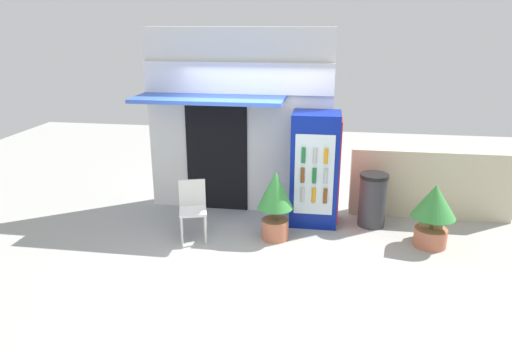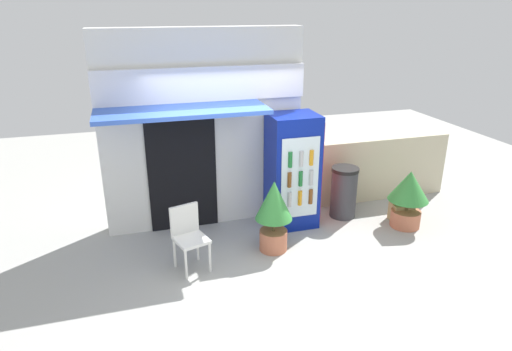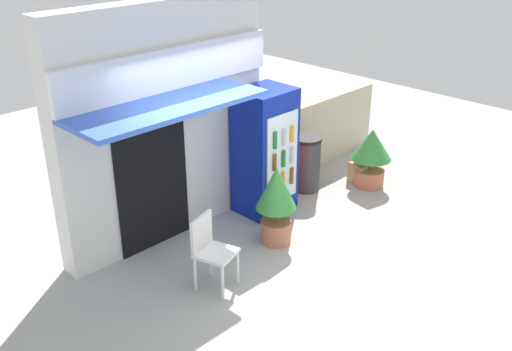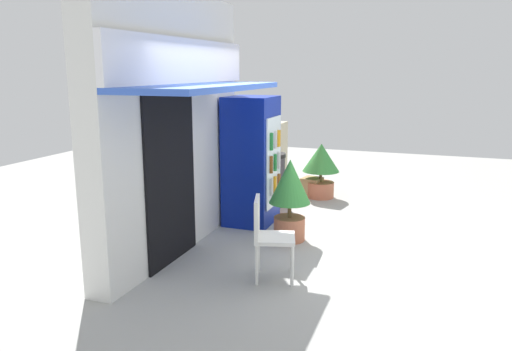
% 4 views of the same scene
% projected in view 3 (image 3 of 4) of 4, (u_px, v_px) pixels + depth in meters
% --- Properties ---
extents(ground, '(16.00, 16.00, 0.00)m').
position_uv_depth(ground, '(271.00, 262.00, 7.42)').
color(ground, '#A3A39E').
extents(storefront_building, '(3.15, 1.21, 3.11)m').
position_uv_depth(storefront_building, '(165.00, 122.00, 7.47)').
color(storefront_building, silver).
rests_on(storefront_building, ground).
extents(drink_cooler, '(0.77, 0.71, 1.84)m').
position_uv_depth(drink_cooler, '(265.00, 152.00, 8.31)').
color(drink_cooler, navy).
rests_on(drink_cooler, ground).
extents(plastic_chair, '(0.51, 0.52, 0.89)m').
position_uv_depth(plastic_chair, '(210.00, 247.00, 6.77)').
color(plastic_chair, silver).
rests_on(plastic_chair, ground).
extents(potted_plant_near_shop, '(0.54, 0.54, 1.08)m').
position_uv_depth(potted_plant_near_shop, '(276.00, 199.00, 7.60)').
color(potted_plant_near_shop, '#BC6B4C').
rests_on(potted_plant_near_shop, ground).
extents(potted_plant_curbside, '(0.64, 0.64, 0.96)m').
position_uv_depth(potted_plant_curbside, '(371.00, 152.00, 9.19)').
color(potted_plant_curbside, '#BC6B4C').
rests_on(potted_plant_curbside, ground).
extents(trash_bin, '(0.46, 0.46, 0.88)m').
position_uv_depth(trash_bin, '(306.00, 163.00, 9.13)').
color(trash_bin, '#38383D').
rests_on(trash_bin, ground).
extents(stone_boundary_wall, '(2.65, 0.24, 1.16)m').
position_uv_depth(stone_boundary_wall, '(320.00, 131.00, 10.04)').
color(stone_boundary_wall, beige).
rests_on(stone_boundary_wall, ground).
extents(cardboard_box, '(0.39, 0.38, 0.33)m').
position_uv_depth(cardboard_box, '(361.00, 172.00, 9.48)').
color(cardboard_box, tan).
rests_on(cardboard_box, ground).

